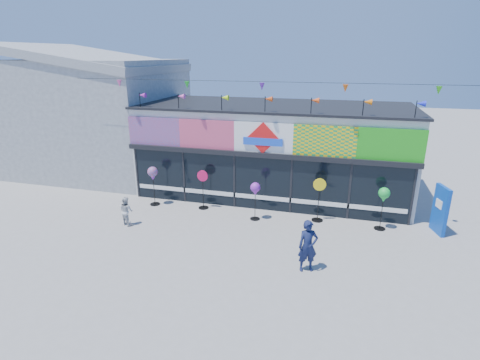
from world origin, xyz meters
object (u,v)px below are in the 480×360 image
at_px(blue_sign, 440,210).
at_px(spinner_3, 319,199).
at_px(spinner_0, 153,175).
at_px(child, 126,211).
at_px(spinner_1, 203,188).
at_px(spinner_2, 255,190).
at_px(spinner_4, 384,196).
at_px(adult_man, 308,246).

xyz_separation_m(blue_sign, spinner_3, (-4.34, -0.10, 0.02)).
xyz_separation_m(spinner_0, spinner_3, (7.00, 0.18, -0.45)).
bearing_deg(spinner_0, child, -91.98).
relative_size(blue_sign, spinner_1, 1.07).
relative_size(spinner_2, spinner_4, 0.93).
distance_m(spinner_3, spinner_4, 2.37).
xyz_separation_m(blue_sign, spinner_2, (-6.75, -0.63, 0.33)).
distance_m(adult_man, child, 7.17).
xyz_separation_m(spinner_2, child, (-4.66, -1.77, -0.67)).
bearing_deg(spinner_3, spinner_4, -3.58).
relative_size(adult_man, child, 1.43).
bearing_deg(spinner_2, spinner_4, 4.60).
distance_m(spinner_1, spinner_2, 2.47).
relative_size(spinner_3, child, 1.54).
bearing_deg(spinner_0, blue_sign, 1.41).
bearing_deg(spinner_1, child, -134.59).
bearing_deg(spinner_3, spinner_0, -178.56).
height_order(blue_sign, spinner_1, blue_sign).
bearing_deg(spinner_1, spinner_0, -175.25).
xyz_separation_m(spinner_3, child, (-7.07, -2.30, -0.36)).
relative_size(blue_sign, adult_man, 1.10).
distance_m(blue_sign, spinner_3, 4.34).
bearing_deg(child, spinner_3, -137.82).
height_order(spinner_1, spinner_2, spinner_1).
xyz_separation_m(blue_sign, adult_man, (-4.39, -3.85, -0.09)).
height_order(spinner_3, spinner_4, spinner_3).
bearing_deg(adult_man, spinner_4, 35.57).
distance_m(spinner_0, spinner_3, 7.02).
distance_m(spinner_3, adult_man, 3.75).
distance_m(blue_sign, adult_man, 5.84).
bearing_deg(spinner_3, spinner_1, 179.92).
bearing_deg(spinner_3, blue_sign, 1.37).
height_order(blue_sign, spinner_3, blue_sign).
distance_m(spinner_0, spinner_4, 9.33).
bearing_deg(child, spinner_2, -135.02).
xyz_separation_m(spinner_4, adult_man, (-2.39, -3.60, -0.51)).
bearing_deg(spinner_0, adult_man, -27.20).
bearing_deg(blue_sign, spinner_2, 169.69).
distance_m(blue_sign, spinner_0, 11.35).
xyz_separation_m(spinner_2, spinner_4, (4.75, 0.38, 0.09)).
distance_m(spinner_1, child, 3.25).
distance_m(spinner_0, child, 2.27).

